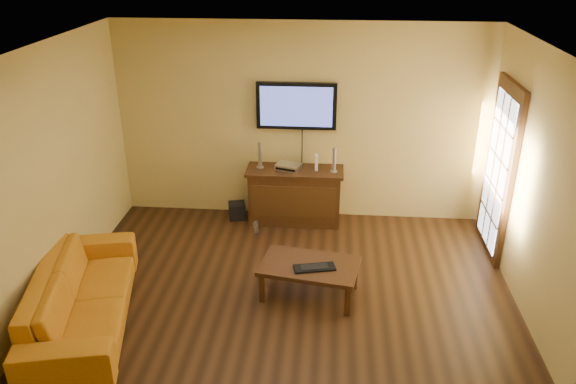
# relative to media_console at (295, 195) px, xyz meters

# --- Properties ---
(ground_plane) EXTENTS (5.00, 5.00, 0.00)m
(ground_plane) POSITION_rel_media_console_xyz_m (0.06, -2.24, -0.39)
(ground_plane) COLOR black
(ground_plane) RESTS_ON ground
(room_walls) EXTENTS (5.00, 5.00, 5.00)m
(room_walls) POSITION_rel_media_console_xyz_m (0.06, -1.62, 1.30)
(room_walls) COLOR tan
(room_walls) RESTS_ON ground
(french_door) EXTENTS (0.07, 1.02, 2.22)m
(french_door) POSITION_rel_media_console_xyz_m (2.51, -0.54, 0.66)
(french_door) COLOR black
(french_door) RESTS_ON ground
(media_console) EXTENTS (1.31, 0.50, 0.78)m
(media_console) POSITION_rel_media_console_xyz_m (0.00, 0.00, 0.00)
(media_console) COLOR black
(media_console) RESTS_ON ground
(television) EXTENTS (1.07, 0.08, 0.63)m
(television) POSITION_rel_media_console_xyz_m (0.00, 0.21, 1.21)
(television) COLOR black
(television) RESTS_ON ground
(coffee_table) EXTENTS (1.15, 0.81, 0.39)m
(coffee_table) POSITION_rel_media_console_xyz_m (0.29, -1.77, -0.05)
(coffee_table) COLOR black
(coffee_table) RESTS_ON ground
(sofa) EXTENTS (1.13, 2.28, 0.86)m
(sofa) POSITION_rel_media_console_xyz_m (-1.99, -2.45, 0.04)
(sofa) COLOR #C67916
(sofa) RESTS_ON ground
(speaker_left) EXTENTS (0.10, 0.10, 0.36)m
(speaker_left) POSITION_rel_media_console_xyz_m (-0.48, 0.03, 0.55)
(speaker_left) COLOR silver
(speaker_left) RESTS_ON media_console
(speaker_right) EXTENTS (0.09, 0.09, 0.34)m
(speaker_right) POSITION_rel_media_console_xyz_m (0.52, -0.03, 0.54)
(speaker_right) COLOR silver
(speaker_right) RESTS_ON media_console
(av_receiver) EXTENTS (0.38, 0.32, 0.07)m
(av_receiver) POSITION_rel_media_console_xyz_m (-0.09, 0.01, 0.42)
(av_receiver) COLOR silver
(av_receiver) RESTS_ON media_console
(game_console) EXTENTS (0.05, 0.15, 0.20)m
(game_console) POSITION_rel_media_console_xyz_m (0.29, 0.04, 0.48)
(game_console) COLOR white
(game_console) RESTS_ON media_console
(subwoofer) EXTENTS (0.27, 0.27, 0.23)m
(subwoofer) POSITION_rel_media_console_xyz_m (-0.82, 0.02, -0.28)
(subwoofer) COLOR black
(subwoofer) RESTS_ON ground
(bottle) EXTENTS (0.07, 0.07, 0.20)m
(bottle) POSITION_rel_media_console_xyz_m (-0.49, -0.42, -0.30)
(bottle) COLOR white
(bottle) RESTS_ON ground
(keyboard) EXTENTS (0.47, 0.27, 0.03)m
(keyboard) POSITION_rel_media_console_xyz_m (0.35, -1.85, 0.01)
(keyboard) COLOR black
(keyboard) RESTS_ON coffee_table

